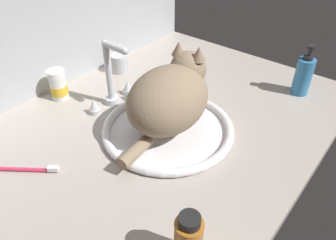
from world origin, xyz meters
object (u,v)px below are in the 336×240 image
soap_pump_bottle (303,75)px  toothbrush (29,169)px  faucet (111,81)px  pill_bottle (58,86)px  metal_jar (119,63)px  cat (171,95)px  sink_basin (168,129)px  amber_bottle (188,240)px

soap_pump_bottle → toothbrush: size_ratio=1.26×
faucet → pill_bottle: faucet is taller
faucet → metal_jar: size_ratio=3.26×
faucet → metal_jar: 22.06cm
soap_pump_bottle → cat: bearing=153.3°
sink_basin → soap_pump_bottle: bearing=-25.6°
sink_basin → faucet: size_ratio=1.73×
faucet → pill_bottle: size_ratio=2.14×
sink_basin → pill_bottle: size_ratio=3.70×
soap_pump_bottle → amber_bottle: soap_pump_bottle is taller
soap_pump_bottle → pill_bottle: bearing=131.3°
cat → toothbrush: cat is taller
faucet → metal_jar: faucet is taller
soap_pump_bottle → pill_bottle: soap_pump_bottle is taller
cat → amber_bottle: 39.40cm
metal_jar → toothbrush: size_ratio=0.49×
pill_bottle → faucet: bearing=-62.5°
faucet → toothbrush: bearing=-170.9°
toothbrush → faucet: bearing=9.1°
sink_basin → metal_jar: metal_jar is taller
faucet → soap_pump_bottle: faucet is taller
toothbrush → metal_jar: bearing=21.5°
soap_pump_bottle → sink_basin: bearing=154.4°
pill_bottle → toothbrush: (-24.71, -21.10, -3.93)cm
faucet → metal_jar: bearing=41.2°
faucet → amber_bottle: faucet is taller
metal_jar → pill_bottle: bearing=176.0°
pill_bottle → amber_bottle: bearing=-106.2°
cat → metal_jar: size_ratio=5.56×
faucet → cat: (1.64, -21.50, 2.71)cm
faucet → pill_bottle: 18.26cm
amber_bottle → metal_jar: (43.06, 62.27, -2.55)cm
sink_basin → pill_bottle: bearing=102.4°
amber_bottle → metal_jar: bearing=55.3°
soap_pump_bottle → toothbrush: bearing=154.0°
cat → toothbrush: (-34.61, 16.24, -10.41)cm
sink_basin → soap_pump_bottle: (42.84, -20.56, 5.43)cm
metal_jar → sink_basin: bearing=-114.3°
amber_bottle → metal_jar: 75.75cm
toothbrush → pill_bottle: bearing=40.5°
pill_bottle → toothbrush: size_ratio=0.74×
pill_bottle → amber_bottle: size_ratio=0.80×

